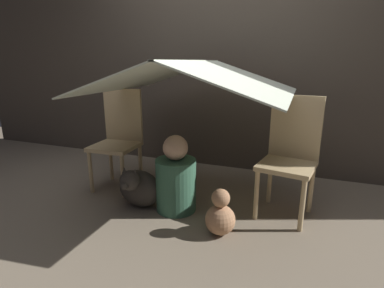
{
  "coord_description": "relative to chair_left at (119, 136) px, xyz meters",
  "views": [
    {
      "loc": [
        0.84,
        -2.06,
        1.18
      ],
      "look_at": [
        0.0,
        0.19,
        0.51
      ],
      "focal_mm": 28.0,
      "sensor_mm": 36.0,
      "label": 1
    }
  ],
  "objects": [
    {
      "name": "ground_plane",
      "position": [
        0.77,
        -0.27,
        -0.5
      ],
      "size": [
        8.8,
        8.8,
        0.0
      ],
      "primitive_type": "plane",
      "color": "gray"
    },
    {
      "name": "wall_back",
      "position": [
        0.77,
        0.9,
        0.75
      ],
      "size": [
        7.0,
        0.05,
        2.5
      ],
      "color": "#4C4238",
      "rests_on": "ground_plane"
    },
    {
      "name": "chair_left",
      "position": [
        0.0,
        0.0,
        0.0
      ],
      "size": [
        0.41,
        0.41,
        0.93
      ],
      "rotation": [
        0.0,
        0.0,
        0.05
      ],
      "color": "#D1B27F",
      "rests_on": "ground_plane"
    },
    {
      "name": "chair_right",
      "position": [
        1.55,
        -0.0,
        0.0
      ],
      "size": [
        0.46,
        0.46,
        0.93
      ],
      "rotation": [
        0.0,
        0.0,
        -0.19
      ],
      "color": "#D1B27F",
      "rests_on": "ground_plane"
    },
    {
      "name": "sheet_canopy",
      "position": [
        0.77,
        -0.08,
        0.56
      ],
      "size": [
        1.54,
        1.35,
        0.26
      ],
      "color": "silver"
    },
    {
      "name": "person_front",
      "position": [
        0.71,
        -0.28,
        -0.24
      ],
      "size": [
        0.32,
        0.32,
        0.63
      ],
      "color": "#38664C",
      "rests_on": "ground_plane"
    },
    {
      "name": "dog",
      "position": [
        0.41,
        -0.36,
        -0.31
      ],
      "size": [
        0.37,
        0.35,
        0.39
      ],
      "color": "#332D28",
      "rests_on": "ground_plane"
    },
    {
      "name": "plush_toy",
      "position": [
        1.14,
        -0.5,
        -0.36
      ],
      "size": [
        0.21,
        0.21,
        0.34
      ],
      "color": "tan",
      "rests_on": "ground_plane"
    }
  ]
}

